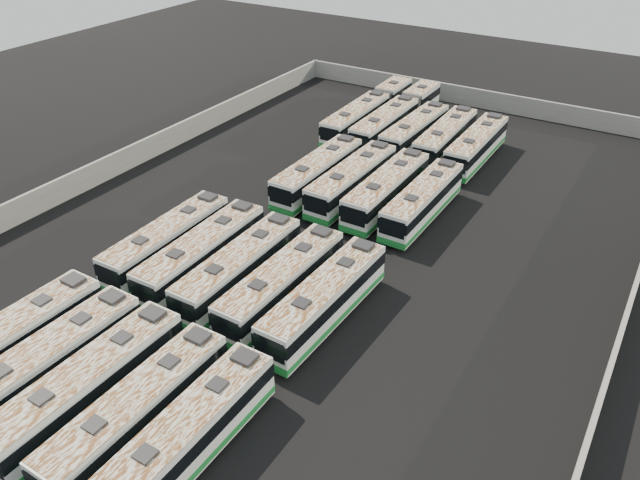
{
  "coord_description": "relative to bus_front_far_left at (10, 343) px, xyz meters",
  "views": [
    {
      "loc": [
        21.92,
        -34.5,
        26.05
      ],
      "look_at": [
        1.5,
        -1.23,
        1.6
      ],
      "focal_mm": 35.0,
      "sensor_mm": 36.0,
      "label": 1
    }
  ],
  "objects": [
    {
      "name": "bus_midfront_center",
      "position": [
        6.71,
        13.11,
        -0.02
      ],
      "size": [
        2.55,
        11.72,
        3.3
      ],
      "rotation": [
        0.0,
        0.0,
        0.01
      ],
      "color": "silver",
      "rests_on": "ground"
    },
    {
      "name": "bus_back_right",
      "position": [
        10.14,
        42.01,
        -0.01
      ],
      "size": [
        2.76,
        11.83,
        3.32
      ],
      "rotation": [
        0.0,
        0.0,
        0.02
      ],
      "color": "silver",
      "rests_on": "ground"
    },
    {
      "name": "ground",
      "position": [
        7.96,
        20.45,
        -1.7
      ],
      "size": [
        140.0,
        140.0,
        0.0
      ],
      "primitive_type": "plane",
      "color": "black",
      "rests_on": "ground"
    },
    {
      "name": "bus_front_center",
      "position": [
        6.72,
        0.04,
        0.02
      ],
      "size": [
        2.63,
        12.0,
        3.37
      ],
      "rotation": [
        0.0,
        0.0,
        -0.01
      ],
      "color": "silver",
      "rests_on": "ground"
    },
    {
      "name": "bus_back_far_right",
      "position": [
        13.44,
        41.8,
        -0.02
      ],
      "size": [
        2.48,
        11.68,
        3.29
      ],
      "rotation": [
        0.0,
        0.0,
        0.0
      ],
      "color": "silver",
      "rests_on": "ground"
    },
    {
      "name": "bus_midback_far_right",
      "position": [
        13.51,
        28.73,
        -0.04
      ],
      "size": [
        2.49,
        11.57,
        3.26
      ],
      "rotation": [
        0.0,
        0.0,
        -0.0
      ],
      "color": "silver",
      "rests_on": "ground"
    },
    {
      "name": "bus_midfront_left",
      "position": [
        3.34,
        13.15,
        0.01
      ],
      "size": [
        2.77,
        11.92,
        3.34
      ],
      "rotation": [
        0.0,
        0.0,
        0.02
      ],
      "color": "silver",
      "rests_on": "ground"
    },
    {
      "name": "bus_back_left",
      "position": [
        3.4,
        45.08,
        -0.02
      ],
      "size": [
        2.63,
        18.18,
        3.29
      ],
      "rotation": [
        0.0,
        0.0,
        0.01
      ],
      "color": "silver",
      "rests_on": "ground"
    },
    {
      "name": "bus_midfront_far_left",
      "position": [
        0.01,
        13.16,
        -0.04
      ],
      "size": [
        2.62,
        11.6,
        3.26
      ],
      "rotation": [
        0.0,
        0.0,
        0.02
      ],
      "color": "silver",
      "rests_on": "ground"
    },
    {
      "name": "bus_front_far_left",
      "position": [
        0.0,
        0.0,
        0.0
      ],
      "size": [
        2.67,
        11.85,
        3.33
      ],
      "rotation": [
        0.0,
        0.0,
        -0.01
      ],
      "color": "silver",
      "rests_on": "ground"
    },
    {
      "name": "bus_back_far_left",
      "position": [
        -0.01,
        44.94,
        -0.04
      ],
      "size": [
        2.81,
        17.98,
        3.25
      ],
      "rotation": [
        0.0,
        0.0,
        0.02
      ],
      "color": "silver",
      "rests_on": "ground"
    },
    {
      "name": "bus_midback_center",
      "position": [
        6.81,
        28.85,
        0.02
      ],
      "size": [
        2.66,
        11.96,
        3.36
      ],
      "rotation": [
        0.0,
        0.0,
        -0.01
      ],
      "color": "silver",
      "rests_on": "ground"
    },
    {
      "name": "bus_front_left",
      "position": [
        3.36,
        0.07,
        -0.01
      ],
      "size": [
        2.72,
        11.81,
        3.31
      ],
      "rotation": [
        0.0,
        0.0,
        -0.02
      ],
      "color": "silver",
      "rests_on": "ground"
    },
    {
      "name": "perimeter_wall",
      "position": [
        7.96,
        20.45,
        -0.6
      ],
      "size": [
        45.2,
        73.2,
        2.2
      ],
      "color": "slate",
      "rests_on": "ground"
    },
    {
      "name": "bus_midfront_far_right",
      "position": [
        13.55,
        13.1,
        -0.0
      ],
      "size": [
        2.78,
        11.87,
        3.33
      ],
      "rotation": [
        0.0,
        0.0,
        -0.02
      ],
      "color": "silver",
      "rests_on": "ground"
    },
    {
      "name": "bus_back_center",
      "position": [
        6.81,
        41.98,
        -0.04
      ],
      "size": [
        2.72,
        11.59,
        3.25
      ],
      "rotation": [
        0.0,
        0.0,
        -0.02
      ],
      "color": "silver",
      "rests_on": "ground"
    },
    {
      "name": "bus_midfront_right",
      "position": [
        10.2,
        13.2,
        -0.01
      ],
      "size": [
        2.67,
        11.8,
        3.31
      ],
      "rotation": [
        0.0,
        0.0,
        -0.02
      ],
      "color": "silver",
      "rests_on": "ground"
    },
    {
      "name": "bus_front_right",
      "position": [
        10.2,
        0.17,
        -0.04
      ],
      "size": [
        2.49,
        11.57,
        3.26
      ],
      "rotation": [
        0.0,
        0.0,
        -0.0
      ],
      "color": "silver",
      "rests_on": "ground"
    },
    {
      "name": "bus_midback_right",
      "position": [
        10.16,
        28.84,
        0.01
      ],
      "size": [
        2.53,
        11.9,
        3.35
      ],
      "rotation": [
        0.0,
        0.0,
        0.0
      ],
      "color": "silver",
      "rests_on": "ground"
    },
    {
      "name": "bus_front_far_right",
      "position": [
        13.46,
        0.2,
        -0.04
      ],
      "size": [
        2.46,
        11.55,
        3.25
      ],
      "rotation": [
        0.0,
        0.0,
        0.0
      ],
      "color": "silver",
      "rests_on": "ground"
    },
    {
      "name": "bus_midback_left",
      "position": [
        3.47,
        28.62,
        0.01
      ],
      "size": [
        2.53,
        11.87,
        3.34
      ],
      "rotation": [
        0.0,
        0.0,
        0.0
      ],
      "color": "silver",
      "rests_on": "ground"
    }
  ]
}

